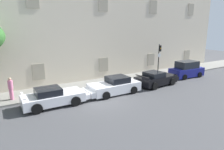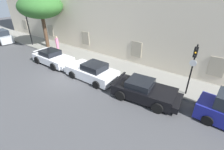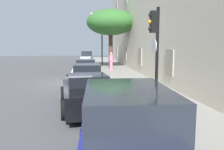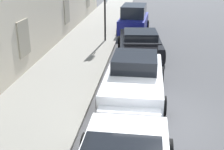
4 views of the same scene
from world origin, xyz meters
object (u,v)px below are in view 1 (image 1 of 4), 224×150
at_px(sportscar_yellow_flank, 113,87).
at_px(sportscar_white_middle, 157,79).
at_px(sportscar_red_lead, 55,97).
at_px(hatchback_distant, 187,70).
at_px(traffic_light, 159,55).
at_px(pedestrian_admiring, 11,88).

relative_size(sportscar_yellow_flank, sportscar_white_middle, 1.03).
bearing_deg(sportscar_red_lead, hatchback_distant, 2.19).
bearing_deg(traffic_light, hatchback_distant, -26.17).
bearing_deg(sportscar_yellow_flank, traffic_light, 15.44).
relative_size(sportscar_white_middle, hatchback_distant, 1.15).
relative_size(sportscar_white_middle, pedestrian_admiring, 2.67).
bearing_deg(hatchback_distant, sportscar_yellow_flank, -176.89).
bearing_deg(hatchback_distant, traffic_light, 153.83).
relative_size(sportscar_red_lead, sportscar_yellow_flank, 0.99).
height_order(sportscar_yellow_flank, traffic_light, traffic_light).
relative_size(sportscar_red_lead, sportscar_white_middle, 1.02).
distance_m(sportscar_yellow_flank, hatchback_distant, 10.26).
relative_size(sportscar_red_lead, pedestrian_admiring, 2.72).
bearing_deg(sportscar_yellow_flank, sportscar_red_lead, -179.71).
bearing_deg(traffic_light, pedestrian_admiring, 178.19).
xyz_separation_m(sportscar_red_lead, sportscar_white_middle, (10.11, 0.01, -0.00)).
height_order(traffic_light, pedestrian_admiring, traffic_light).
bearing_deg(traffic_light, sportscar_yellow_flank, -164.56).
xyz_separation_m(sportscar_red_lead, sportscar_yellow_flank, (4.97, 0.03, -0.00)).
xyz_separation_m(hatchback_distant, traffic_light, (-2.96, 1.45, 1.78)).
bearing_deg(pedestrian_admiring, sportscar_red_lead, -43.29).
height_order(sportscar_white_middle, traffic_light, traffic_light).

